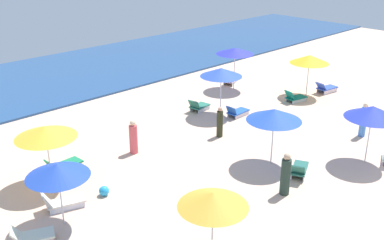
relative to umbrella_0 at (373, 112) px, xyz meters
name	(u,v)px	position (x,y,z in m)	size (l,w,h in m)	color
ocean	(80,71)	(-1.46, 20.49, -2.22)	(60.00, 11.29, 0.12)	navy
umbrella_0	(373,112)	(0.00, 0.00, 0.00)	(2.24, 2.24, 2.54)	silver
umbrella_1	(310,59)	(5.71, 6.63, -0.04)	(2.28, 2.28, 2.48)	silver
lounge_chair_1_0	(295,97)	(4.30, 6.50, -2.03)	(1.43, 0.87, 0.73)	silver
lounge_chair_1_1	(326,88)	(7.03, 6.10, -1.99)	(1.54, 0.86, 0.74)	silver
umbrella_2	(235,51)	(3.54, 10.53, 0.14)	(2.31, 2.31, 2.61)	silver
lounge_chair_2_0	(230,80)	(4.12, 11.34, -2.03)	(1.63, 1.22, 0.63)	silver
umbrella_3	(274,115)	(-3.01, 2.70, -0.06)	(2.28, 2.28, 2.46)	silver
lounge_chair_3_0	(299,169)	(-3.06, 1.26, -2.00)	(1.56, 1.13, 0.76)	silver
umbrella_4	(221,72)	(-0.33, 8.11, 0.07)	(2.23, 2.23, 2.57)	silver
lounge_chair_4_0	(237,112)	(0.10, 7.28, -2.04)	(1.35, 0.66, 0.67)	silver
lounge_chair_4_1	(199,106)	(-0.81, 9.28, -2.01)	(1.29, 0.83, 0.73)	silver
umbrella_5	(46,132)	(-10.55, 7.53, -0.06)	(2.31, 2.31, 2.43)	silver
lounge_chair_5_0	(63,165)	(-9.65, 8.26, -2.05)	(1.51, 0.74, 0.63)	silver
umbrella_6	(58,170)	(-11.55, 4.85, -0.25)	(2.08, 2.08, 2.25)	silver
lounge_chair_6_0	(32,236)	(-12.78, 4.64, -2.04)	(1.44, 1.09, 0.61)	silver
lounge_chair_6_1	(62,202)	(-11.10, 5.72, -2.02)	(1.56, 0.99, 0.73)	silver
umbrella_7	(213,200)	(-9.71, -0.24, 0.15)	(1.95, 1.95, 2.64)	silver
beachgoer_0	(220,123)	(-2.52, 6.12, -1.57)	(0.37, 0.37, 1.50)	#2A2F1C
beachgoer_1	(363,120)	(2.44, 1.41, -1.47)	(0.39, 0.39, 1.69)	#4682D5
beachgoer_2	(286,175)	(-4.64, 0.86, -1.49)	(0.47, 0.47, 1.67)	#23362E
beachgoer_3	(133,138)	(-6.55, 7.55, -1.55)	(0.49, 0.49, 1.55)	#D6525A
beach_ball_0	(104,191)	(-9.55, 5.43, -2.09)	(0.38, 0.38, 0.38)	#259EDC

